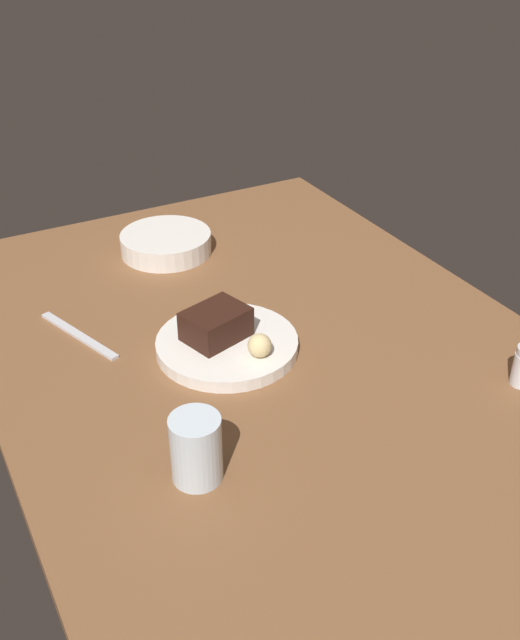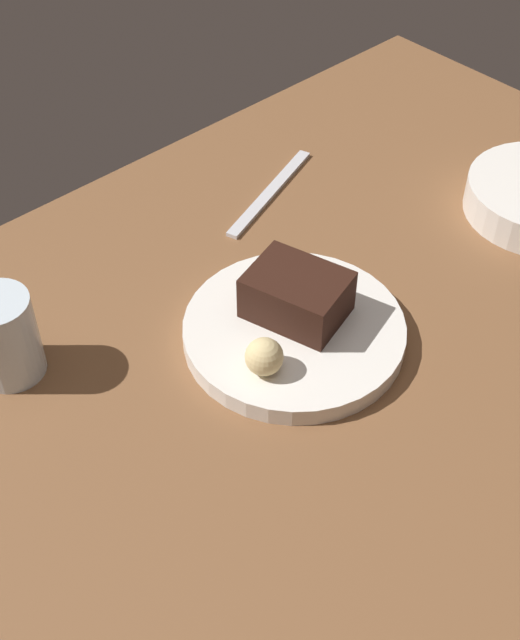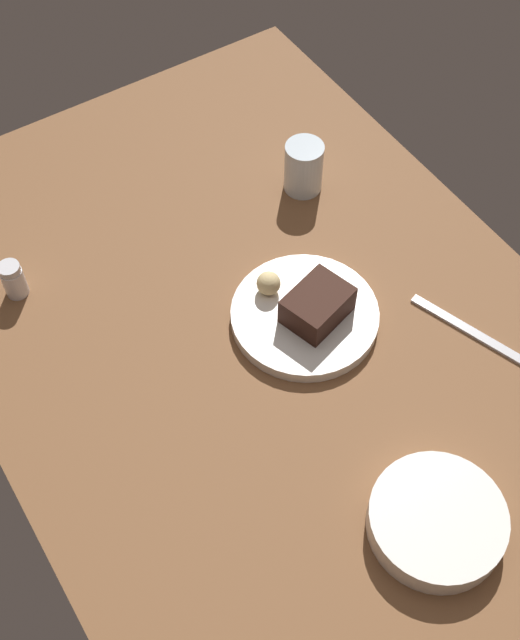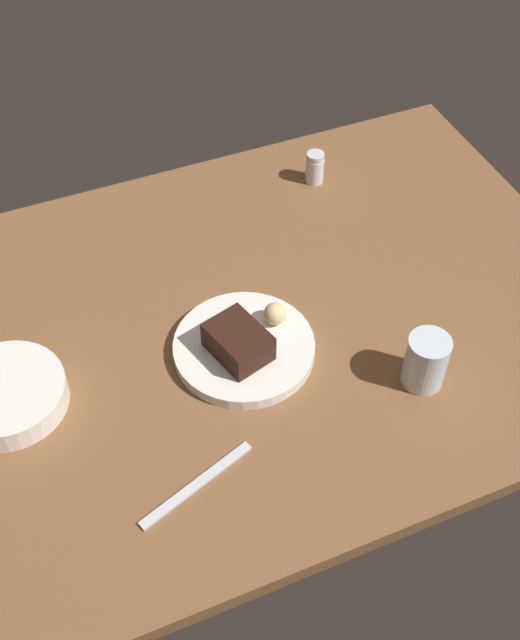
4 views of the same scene
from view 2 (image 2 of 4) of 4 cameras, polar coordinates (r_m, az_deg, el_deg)
The scene contains 6 objects.
dining_table at distance 83.42cm, azimuth 3.79°, elevation -5.03°, with size 120.00×84.00×3.00cm, color brown.
dessert_plate at distance 85.61cm, azimuth 2.28°, elevation -0.79°, with size 22.25×22.25×2.01cm, color white.
chocolate_cake_slice at distance 84.49cm, azimuth 2.47°, elevation 1.69°, with size 9.51×7.22×4.84cm, color black.
bread_roll at distance 79.35cm, azimuth 0.28°, elevation -2.46°, with size 3.66×3.66×3.66cm, color #DBC184.
water_glass at distance 83.66cm, azimuth -16.68°, elevation -1.08°, with size 6.45×6.45×9.09cm, color silver.
butter_knife at distance 104.46cm, azimuth 0.69°, elevation 8.50°, with size 19.00×1.40×0.50cm, color silver.
Camera 2 is at (40.24, 35.85, 65.18)cm, focal length 48.05 mm.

